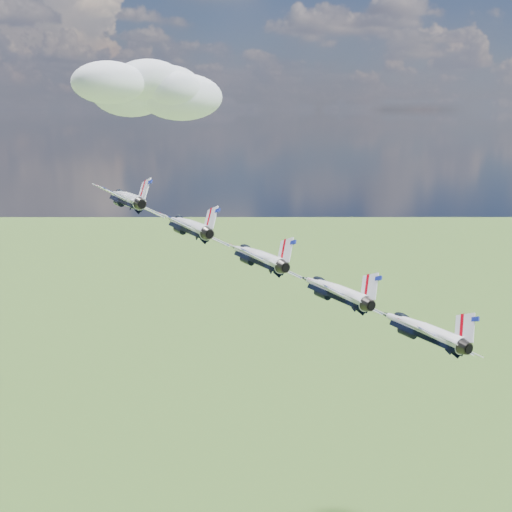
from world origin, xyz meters
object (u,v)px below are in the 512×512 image
object	(u,v)px
jet_0	(125,198)
jet_2	(256,256)
jet_1	(187,225)
jet_4	(420,329)
jet_3	(333,290)

from	to	relation	value
jet_0	jet_2	xyz separation A→B (m)	(14.45, -13.74, -5.57)
jet_1	jet_2	world-z (taller)	jet_1
jet_1	jet_2	size ratio (longest dim) A/B	1.00
jet_0	jet_4	size ratio (longest dim) A/B	1.00
jet_0	jet_3	bearing A→B (deg)	-58.97
jet_1	jet_3	distance (m)	20.71
jet_0	jet_3	size ratio (longest dim) A/B	1.00
jet_1	jet_0	bearing A→B (deg)	121.03
jet_1	jet_3	bearing A→B (deg)	-58.97
jet_4	jet_1	bearing A→B (deg)	121.03
jet_1	jet_2	xyz separation A→B (m)	(7.23, -6.87, -2.79)
jet_0	jet_4	world-z (taller)	jet_0
jet_1	jet_3	xyz separation A→B (m)	(14.45, -13.74, -5.57)
jet_4	jet_3	bearing A→B (deg)	121.03
jet_0	jet_3	xyz separation A→B (m)	(21.68, -20.62, -8.36)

